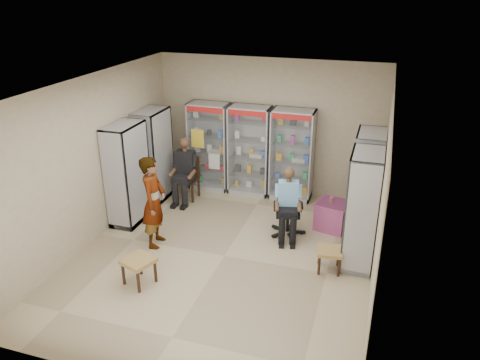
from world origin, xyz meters
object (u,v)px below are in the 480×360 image
(cabinet_back_right, at_px, (292,155))
(wooden_chair, at_px, (188,179))
(cabinet_left_far, at_px, (154,156))
(pink_trunk, at_px, (333,215))
(office_chair, at_px, (288,210))
(cabinet_back_mid, at_px, (250,151))
(cabinet_right_near, at_px, (362,210))
(cabinet_left_near, at_px, (127,174))
(woven_stool_a, at_px, (329,260))
(cabinet_back_left, at_px, (210,146))
(cabinet_right_far, at_px, (366,184))
(seated_shopkeeper, at_px, (288,204))
(standing_man, at_px, (154,202))
(woven_stool_b, at_px, (139,271))

(cabinet_back_right, relative_size, wooden_chair, 2.13)
(cabinet_left_far, relative_size, pink_trunk, 3.48)
(cabinet_left_far, relative_size, office_chair, 1.97)
(cabinet_back_mid, height_order, cabinet_right_near, same)
(cabinet_left_near, relative_size, woven_stool_a, 5.04)
(cabinet_back_left, xyz_separation_m, cabinet_right_far, (3.53, -1.13, 0.00))
(cabinet_right_far, xyz_separation_m, seated_shopkeeper, (-1.34, -0.55, -0.35))
(cabinet_left_far, height_order, standing_man, cabinet_left_far)
(wooden_chair, height_order, woven_stool_b, wooden_chair)
(cabinet_left_near, xyz_separation_m, woven_stool_b, (1.21, -1.86, -0.78))
(cabinet_left_near, xyz_separation_m, office_chair, (3.12, 0.40, -0.49))
(cabinet_left_near, xyz_separation_m, pink_trunk, (3.90, 0.88, -0.72))
(seated_shopkeeper, xyz_separation_m, standing_man, (-2.21, -1.03, 0.20))
(woven_stool_b, bearing_deg, pink_trunk, 45.50)
(cabinet_back_left, distance_m, woven_stool_a, 4.14)
(cabinet_left_near, bearing_deg, pink_trunk, 102.71)
(cabinet_right_near, xyz_separation_m, standing_man, (-3.56, -0.48, -0.15))
(cabinet_back_left, xyz_separation_m, cabinet_back_mid, (0.95, 0.00, 0.00))
(cabinet_back_right, bearing_deg, cabinet_right_near, -53.84)
(cabinet_back_right, bearing_deg, office_chair, -80.05)
(cabinet_right_far, bearing_deg, woven_stool_a, 164.00)
(cabinet_back_mid, bearing_deg, woven_stool_a, -50.57)
(wooden_chair, xyz_separation_m, seated_shopkeeper, (2.44, -0.95, 0.18))
(pink_trunk, bearing_deg, woven_stool_b, -134.50)
(cabinet_back_right, xyz_separation_m, seated_shopkeeper, (0.29, -1.68, -0.35))
(cabinet_right_near, relative_size, cabinet_left_near, 1.00)
(wooden_chair, bearing_deg, cabinet_right_far, -6.04)
(wooden_chair, relative_size, seated_shopkeeper, 0.73)
(cabinet_left_near, relative_size, woven_stool_b, 4.52)
(cabinet_right_far, bearing_deg, cabinet_back_mid, 66.35)
(wooden_chair, distance_m, standing_man, 2.03)
(office_chair, distance_m, woven_stool_a, 1.39)
(pink_trunk, height_order, standing_man, standing_man)
(cabinet_left_near, relative_size, office_chair, 1.97)
(cabinet_right_far, xyz_separation_m, office_chair, (-1.34, -0.50, -0.49))
(wooden_chair, distance_m, office_chair, 2.60)
(pink_trunk, bearing_deg, woven_stool_a, -84.88)
(pink_trunk, bearing_deg, cabinet_left_far, 176.78)
(woven_stool_b, distance_m, standing_man, 1.37)
(standing_man, bearing_deg, woven_stool_a, -96.95)
(seated_shopkeeper, distance_m, standing_man, 2.45)
(cabinet_left_near, height_order, woven_stool_b, cabinet_left_near)
(cabinet_back_left, bearing_deg, office_chair, -36.68)
(cabinet_back_left, relative_size, office_chair, 1.97)
(woven_stool_a, bearing_deg, cabinet_right_far, 74.00)
(office_chair, distance_m, seated_shopkeeper, 0.15)
(cabinet_back_left, distance_m, office_chair, 2.77)
(office_chair, xyz_separation_m, standing_man, (-2.21, -1.08, 0.34))
(cabinet_right_near, height_order, wooden_chair, cabinet_right_near)
(cabinet_left_far, bearing_deg, pink_trunk, 86.78)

